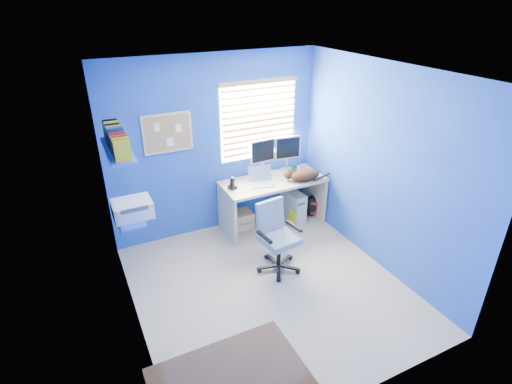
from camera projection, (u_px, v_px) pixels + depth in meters
name	position (u px, v px, depth m)	size (l,w,h in m)	color
floor	(269.00, 287.00, 4.77)	(3.00, 3.20, 0.00)	tan
ceiling	(273.00, 72.00, 3.65)	(3.00, 3.20, 0.00)	white
wall_back	(216.00, 147.00, 5.49)	(3.00, 0.01, 2.50)	blue
wall_front	(373.00, 283.00, 2.92)	(3.00, 0.01, 2.50)	blue
wall_left	(124.00, 227.00, 3.62)	(0.01, 3.20, 2.50)	blue
wall_right	(380.00, 169.00, 4.80)	(0.01, 3.20, 2.50)	blue
desk	(273.00, 203.00, 5.89)	(1.50, 0.65, 0.74)	tan
laptop	(262.00, 177.00, 5.55)	(0.33, 0.26, 0.22)	silver
monitor_left	(262.00, 157.00, 5.80)	(0.40, 0.12, 0.54)	silver
monitor_right	(287.00, 154.00, 5.93)	(0.40, 0.12, 0.54)	silver
phone	(232.00, 183.00, 5.45)	(0.09, 0.11, 0.17)	black
mug	(294.00, 170.00, 5.94)	(0.10, 0.09, 0.10)	#296045
cd_spindle	(303.00, 167.00, 6.07)	(0.13, 0.13, 0.07)	silver
cat	(305.00, 175.00, 5.70)	(0.46, 0.24, 0.16)	black
tower_pc	(293.00, 205.00, 6.13)	(0.19, 0.44, 0.45)	beige
drawer_boxes	(240.00, 220.00, 5.91)	(0.35, 0.28, 0.27)	tan
yellow_book	(292.00, 219.00, 5.96)	(0.03, 0.17, 0.24)	yellow
backpack	(312.00, 205.00, 6.24)	(0.29, 0.22, 0.34)	black
office_chair	(277.00, 245.00, 4.98)	(0.57, 0.57, 0.89)	black
window_blinds	(259.00, 120.00, 5.59)	(1.15, 0.05, 1.10)	white
corkboard	(168.00, 133.00, 5.08)	(0.64, 0.02, 0.52)	tan
wall_shelves	(124.00, 175.00, 4.19)	(0.42, 0.90, 1.05)	blue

